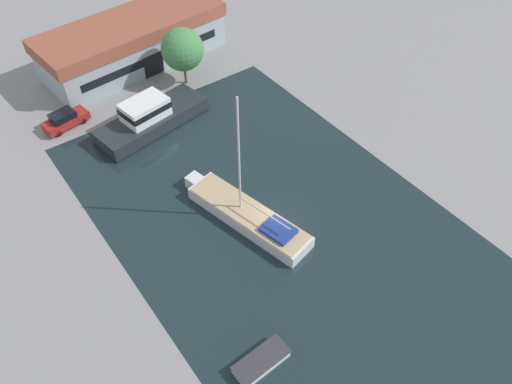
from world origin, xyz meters
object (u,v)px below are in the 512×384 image
at_px(parked_car, 65,119).
at_px(sailboat_moored, 247,215).
at_px(small_dinghy, 261,362).
at_px(motor_cruiser, 150,118).
at_px(warehouse_building, 133,41).
at_px(quay_tree_near_building, 182,49).

xyz_separation_m(parked_car, sailboat_moored, (7.14, -20.50, -0.17)).
height_order(parked_car, small_dinghy, parked_car).
bearing_deg(parked_car, motor_cruiser, 42.84).
bearing_deg(sailboat_moored, warehouse_building, 69.07).
relative_size(parked_car, small_dinghy, 1.19).
distance_m(warehouse_building, motor_cruiser, 12.55).
relative_size(quay_tree_near_building, sailboat_moored, 0.50).
bearing_deg(small_dinghy, quay_tree_near_building, -24.53).
bearing_deg(quay_tree_near_building, motor_cruiser, -145.39).
distance_m(parked_car, motor_cruiser, 8.41).
bearing_deg(motor_cruiser, sailboat_moored, 172.59).
relative_size(sailboat_moored, motor_cruiser, 1.06).
bearing_deg(quay_tree_near_building, small_dinghy, -112.54).
height_order(warehouse_building, sailboat_moored, sailboat_moored).
relative_size(warehouse_building, small_dinghy, 5.54).
bearing_deg(warehouse_building, parked_car, -154.73).
bearing_deg(quay_tree_near_building, warehouse_building, 108.27).
height_order(warehouse_building, motor_cruiser, warehouse_building).
bearing_deg(parked_car, small_dinghy, -7.95).
xyz_separation_m(warehouse_building, sailboat_moored, (-3.86, -27.03, -1.88)).
height_order(quay_tree_near_building, sailboat_moored, sailboat_moored).
height_order(warehouse_building, small_dinghy, warehouse_building).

